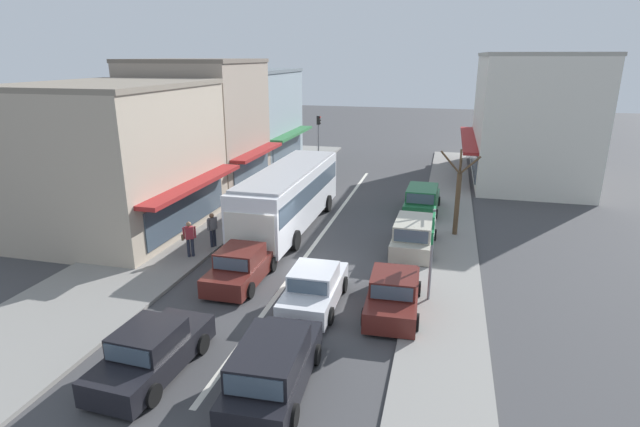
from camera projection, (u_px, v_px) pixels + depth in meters
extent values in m
plane|color=#3F3F42|center=(302.00, 262.00, 22.08)|extent=(140.00, 140.00, 0.00)
cube|color=silver|center=(323.00, 232.00, 25.77)|extent=(0.20, 28.00, 0.01)
cube|color=gray|center=(219.00, 210.00, 29.21)|extent=(5.20, 44.00, 0.14)
cube|color=gray|center=(447.00, 229.00, 26.13)|extent=(2.80, 44.00, 0.12)
cube|color=#B2A38E|center=(118.00, 161.00, 25.16)|extent=(7.45, 9.45, 7.27)
cube|color=maroon|center=(194.00, 184.00, 24.46)|extent=(1.10, 8.69, 0.20)
cube|color=#425160|center=(189.00, 209.00, 24.95)|extent=(0.06, 7.56, 1.80)
cube|color=gray|center=(108.00, 85.00, 24.03)|extent=(7.61, 9.45, 0.24)
cube|color=gray|center=(199.00, 128.00, 33.10)|extent=(7.25, 7.35, 8.29)
cube|color=maroon|center=(257.00, 152.00, 32.57)|extent=(1.10, 6.76, 0.20)
cube|color=#425160|center=(252.00, 171.00, 33.06)|extent=(0.06, 5.88, 1.80)
cube|color=#6E6358|center=(194.00, 61.00, 31.81)|extent=(7.41, 7.35, 0.24)
cube|color=#84939E|center=(247.00, 119.00, 40.89)|extent=(6.82, 8.92, 7.45)
cube|color=#2D703D|center=(292.00, 134.00, 40.28)|extent=(1.10, 8.20, 0.20)
cube|color=#425160|center=(288.00, 149.00, 40.78)|extent=(0.06, 7.13, 1.80)
cube|color=slate|center=(245.00, 71.00, 39.73)|extent=(6.98, 8.92, 0.24)
cube|color=silver|center=(529.00, 119.00, 36.14)|extent=(7.21, 13.58, 8.69)
cube|color=maroon|center=(469.00, 139.00, 37.60)|extent=(1.10, 12.49, 0.20)
cube|color=#425160|center=(473.00, 156.00, 37.89)|extent=(0.06, 10.86, 1.80)
cube|color=#A19D92|center=(537.00, 54.00, 34.79)|extent=(7.37, 13.58, 0.24)
cube|color=silver|center=(289.00, 196.00, 25.97)|extent=(2.57, 10.82, 2.70)
cube|color=#425160|center=(289.00, 188.00, 25.85)|extent=(2.61, 10.38, 0.90)
cube|color=beige|center=(249.00, 234.00, 21.03)|extent=(2.25, 0.08, 1.76)
cube|color=#A8A8AC|center=(289.00, 169.00, 25.54)|extent=(2.44, 9.95, 0.12)
cylinder|color=black|center=(287.00, 200.00, 29.74)|extent=(0.27, 0.96, 0.96)
cylinder|color=black|center=(328.00, 203.00, 29.14)|extent=(0.27, 0.96, 0.96)
cylinder|color=black|center=(246.00, 236.00, 23.92)|extent=(0.27, 0.96, 0.96)
cylinder|color=black|center=(295.00, 240.00, 23.31)|extent=(0.27, 0.96, 0.96)
cube|color=black|center=(153.00, 356.00, 14.28)|extent=(1.92, 4.28, 0.72)
cube|color=black|center=(148.00, 338.00, 13.99)|extent=(1.65, 1.87, 0.60)
cube|color=#425160|center=(167.00, 322.00, 14.82)|extent=(1.44, 0.13, 0.51)
cube|color=#425160|center=(127.00, 356.00, 13.15)|extent=(1.41, 0.13, 0.48)
cylinder|color=black|center=(154.00, 335.00, 15.73)|extent=(0.21, 0.63, 0.62)
cylinder|color=black|center=(202.00, 344.00, 15.24)|extent=(0.21, 0.63, 0.62)
cylinder|color=black|center=(98.00, 383.00, 13.43)|extent=(0.21, 0.63, 0.62)
cylinder|color=black|center=(153.00, 395.00, 12.95)|extent=(0.21, 0.63, 0.62)
cube|color=silver|center=(314.00, 292.00, 18.18)|extent=(1.78, 4.22, 0.72)
cube|color=silver|center=(314.00, 276.00, 17.89)|extent=(1.58, 1.82, 0.60)
cube|color=#425160|center=(320.00, 266.00, 18.74)|extent=(1.44, 0.08, 0.51)
cube|color=#425160|center=(307.00, 287.00, 17.03)|extent=(1.40, 0.08, 0.48)
cylinder|color=black|center=(301.00, 280.00, 19.60)|extent=(0.19, 0.62, 0.62)
cylinder|color=black|center=(344.00, 284.00, 19.21)|extent=(0.19, 0.62, 0.62)
cylinder|color=black|center=(282.00, 310.00, 17.26)|extent=(0.19, 0.62, 0.62)
cylinder|color=black|center=(330.00, 316.00, 16.88)|extent=(0.19, 0.62, 0.62)
cube|color=#561E19|center=(242.00, 270.00, 20.04)|extent=(1.73, 4.20, 0.72)
cube|color=#561E19|center=(240.00, 255.00, 19.75)|extent=(1.56, 1.80, 0.60)
cube|color=#425160|center=(249.00, 247.00, 20.60)|extent=(1.44, 0.06, 0.51)
cube|color=#425160|center=(230.00, 264.00, 18.90)|extent=(1.40, 0.06, 0.48)
cylinder|color=black|center=(235.00, 260.00, 21.47)|extent=(0.18, 0.62, 0.62)
cylinder|color=black|center=(273.00, 264.00, 21.06)|extent=(0.18, 0.62, 0.62)
cylinder|color=black|center=(208.00, 285.00, 19.15)|extent=(0.18, 0.62, 0.62)
cylinder|color=black|center=(250.00, 290.00, 18.74)|extent=(0.18, 0.62, 0.62)
cube|color=black|center=(274.00, 372.00, 13.55)|extent=(1.97, 4.58, 0.76)
cube|color=black|center=(270.00, 356.00, 13.01)|extent=(1.76, 2.68, 0.68)
cube|color=#425160|center=(283.00, 330.00, 14.24)|extent=(1.51, 0.13, 0.58)
cube|color=#425160|center=(253.00, 388.00, 11.77)|extent=(1.48, 0.13, 0.54)
cylinder|color=black|center=(259.00, 348.00, 15.04)|extent=(0.21, 0.63, 0.62)
cylinder|color=black|center=(316.00, 354.00, 14.70)|extent=(0.21, 0.63, 0.62)
cylinder|color=black|center=(226.00, 407.00, 12.52)|extent=(0.21, 0.63, 0.62)
cylinder|color=black|center=(293.00, 416.00, 12.18)|extent=(0.21, 0.63, 0.62)
cube|color=#561E19|center=(393.00, 297.00, 17.75)|extent=(1.88, 4.26, 0.72)
cube|color=#561E19|center=(394.00, 282.00, 17.46)|extent=(1.63, 1.86, 0.60)
cube|color=#425160|center=(396.00, 271.00, 18.32)|extent=(1.44, 0.12, 0.51)
cube|color=#425160|center=(392.00, 293.00, 16.60)|extent=(1.41, 0.11, 0.48)
cylinder|color=black|center=(373.00, 285.00, 19.16)|extent=(0.20, 0.63, 0.62)
cylinder|color=black|center=(418.00, 289.00, 18.81)|extent=(0.20, 0.63, 0.62)
cylinder|color=black|center=(364.00, 317.00, 16.81)|extent=(0.20, 0.63, 0.62)
cylinder|color=black|center=(416.00, 322.00, 16.47)|extent=(0.20, 0.63, 0.62)
cube|color=#B7B29E|center=(414.00, 239.00, 23.36)|extent=(1.86, 4.54, 0.76)
cube|color=#B7B29E|center=(414.00, 227.00, 22.82)|extent=(1.70, 2.64, 0.68)
cube|color=#425160|center=(417.00, 218.00, 24.03)|extent=(1.51, 0.09, 0.58)
cube|color=#425160|center=(411.00, 236.00, 21.61)|extent=(1.48, 0.09, 0.54)
cylinder|color=black|center=(398.00, 232.00, 24.89)|extent=(0.19, 0.62, 0.62)
cylinder|color=black|center=(434.00, 235.00, 24.44)|extent=(0.19, 0.62, 0.62)
cylinder|color=black|center=(391.00, 252.00, 22.41)|extent=(0.19, 0.62, 0.62)
cylinder|color=black|center=(431.00, 256.00, 21.96)|extent=(0.19, 0.62, 0.62)
cube|color=#1E6638|center=(422.00, 203.00, 29.00)|extent=(1.88, 4.55, 0.76)
cube|color=#1E6638|center=(422.00, 193.00, 28.46)|extent=(1.71, 2.64, 0.68)
cube|color=#425160|center=(424.00, 187.00, 29.67)|extent=(1.51, 0.10, 0.58)
cube|color=#425160|center=(420.00, 199.00, 27.25)|extent=(1.48, 0.10, 0.54)
cylinder|color=black|center=(409.00, 199.00, 30.53)|extent=(0.20, 0.62, 0.62)
cylinder|color=black|center=(438.00, 202.00, 30.07)|extent=(0.20, 0.62, 0.62)
cylinder|color=black|center=(404.00, 212.00, 28.06)|extent=(0.20, 0.62, 0.62)
cylinder|color=black|center=(436.00, 215.00, 27.59)|extent=(0.20, 0.62, 0.62)
cylinder|color=gray|center=(318.00, 142.00, 39.82)|extent=(0.12, 0.12, 4.20)
cube|color=black|center=(318.00, 120.00, 39.30)|extent=(0.24, 0.24, 0.68)
sphere|color=red|center=(320.00, 117.00, 39.19)|extent=(0.13, 0.13, 0.13)
sphere|color=black|center=(320.00, 120.00, 39.26)|extent=(0.13, 0.13, 0.13)
sphere|color=black|center=(320.00, 123.00, 39.33)|extent=(0.13, 0.13, 0.13)
cylinder|color=gray|center=(431.00, 257.00, 17.97)|extent=(0.10, 0.10, 3.60)
cube|color=#19753D|center=(434.00, 218.00, 17.50)|extent=(0.08, 1.40, 0.44)
cube|color=white|center=(435.00, 218.00, 17.49)|extent=(0.01, 1.10, 0.10)
cube|color=#19753D|center=(433.00, 232.00, 17.66)|extent=(0.08, 1.40, 0.44)
cube|color=white|center=(434.00, 232.00, 17.65)|extent=(0.01, 1.10, 0.10)
cylinder|color=brown|center=(457.00, 206.00, 24.74)|extent=(0.24, 0.24, 3.24)
cylinder|color=brown|center=(461.00, 162.00, 24.38)|extent=(0.10, 0.72, 1.12)
cylinder|color=brown|center=(470.00, 165.00, 24.00)|extent=(0.97, 0.10, 0.96)
cylinder|color=brown|center=(461.00, 166.00, 23.73)|extent=(0.10, 0.90, 0.96)
cylinder|color=brown|center=(450.00, 162.00, 24.20)|extent=(1.03, 0.10, 1.13)
cylinder|color=#232838|center=(193.00, 247.00, 22.24)|extent=(0.14, 0.14, 0.84)
cylinder|color=#232838|center=(189.00, 248.00, 22.19)|extent=(0.14, 0.14, 0.84)
cube|color=#A82D38|center=(189.00, 233.00, 22.01)|extent=(0.42, 0.38, 0.56)
sphere|color=#9E7051|center=(189.00, 224.00, 21.89)|extent=(0.22, 0.22, 0.22)
cylinder|color=#A82D38|center=(195.00, 232.00, 22.08)|extent=(0.09, 0.09, 0.54)
cylinder|color=#A82D38|center=(184.00, 233.00, 21.93)|extent=(0.09, 0.09, 0.54)
cube|color=brown|center=(182.00, 237.00, 21.95)|extent=(0.21, 0.26, 0.22)
cylinder|color=#232838|center=(290.00, 174.00, 35.89)|extent=(0.14, 0.14, 0.84)
cylinder|color=#232838|center=(292.00, 175.00, 35.78)|extent=(0.14, 0.14, 0.84)
cube|color=#3351A8|center=(291.00, 165.00, 35.62)|extent=(0.42, 0.34, 0.56)
sphere|color=#9E7051|center=(291.00, 159.00, 35.50)|extent=(0.22, 0.22, 0.22)
cylinder|color=#3351A8|center=(289.00, 165.00, 35.76)|extent=(0.09, 0.09, 0.54)
cylinder|color=#3351A8|center=(294.00, 165.00, 35.49)|extent=(0.09, 0.09, 0.54)
cube|color=black|center=(295.00, 168.00, 35.52)|extent=(0.18, 0.26, 0.22)
cylinder|color=#232838|center=(215.00, 237.00, 23.45)|extent=(0.14, 0.14, 0.84)
cylinder|color=#232838|center=(212.00, 238.00, 23.32)|extent=(0.14, 0.14, 0.84)
cube|color=slate|center=(212.00, 224.00, 23.18)|extent=(0.35, 0.42, 0.56)
sphere|color=brown|center=(212.00, 216.00, 23.05)|extent=(0.22, 0.22, 0.22)
cylinder|color=slate|center=(216.00, 222.00, 23.35)|extent=(0.09, 0.09, 0.54)
cylinder|color=slate|center=(208.00, 225.00, 23.00)|extent=(0.09, 0.09, 0.54)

